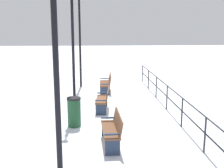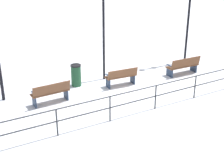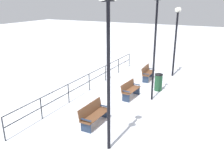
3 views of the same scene
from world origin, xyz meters
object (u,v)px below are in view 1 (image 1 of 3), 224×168
(lamppost_near, at_px, (79,16))
(bench_nearest, at_px, (107,83))
(bench_third, at_px, (113,129))
(lamppost_far, at_px, (55,32))
(bench_second, at_px, (103,99))
(trash_bin, at_px, (74,112))
(lamppost_middle, at_px, (72,24))

(lamppost_near, bearing_deg, bench_nearest, 136.64)
(bench_third, xyz_separation_m, lamppost_far, (1.29, 1.61, 2.71))
(bench_third, relative_size, lamppost_near, 0.30)
(bench_nearest, height_order, bench_second, bench_nearest)
(bench_third, xyz_separation_m, lamppost_near, (1.29, -8.06, 3.42))
(bench_nearest, xyz_separation_m, bench_third, (0.10, 6.74, 0.03))
(bench_second, relative_size, lamppost_far, 0.32)
(lamppost_near, bearing_deg, bench_third, 99.12)
(bench_second, xyz_separation_m, lamppost_near, (1.13, -4.69, 3.44))
(lamppost_near, distance_m, lamppost_far, 9.69)
(lamppost_far, height_order, trash_bin, lamppost_far)
(bench_second, relative_size, lamppost_middle, 0.28)
(bench_third, height_order, lamppost_far, lamppost_far)
(bench_third, height_order, trash_bin, trash_bin)
(trash_bin, bearing_deg, bench_second, -120.79)
(bench_second, height_order, bench_third, bench_third)
(lamppost_middle, distance_m, trash_bin, 3.27)
(lamppost_middle, bearing_deg, bench_second, -166.33)
(bench_nearest, relative_size, lamppost_middle, 0.32)
(lamppost_far, bearing_deg, bench_third, -128.78)
(bench_nearest, height_order, lamppost_middle, lamppost_middle)
(bench_second, height_order, lamppost_far, lamppost_far)
(lamppost_far, distance_m, trash_bin, 4.21)
(bench_third, distance_m, lamppost_middle, 4.45)
(bench_second, distance_m, lamppost_far, 5.79)
(bench_second, height_order, lamppost_near, lamppost_near)
(lamppost_middle, height_order, trash_bin, lamppost_middle)
(lamppost_far, bearing_deg, trash_bin, -91.61)
(bench_third, height_order, lamppost_near, lamppost_near)
(bench_nearest, relative_size, lamppost_near, 0.32)
(bench_second, distance_m, trash_bin, 2.03)
(bench_second, distance_m, lamppost_near, 5.93)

